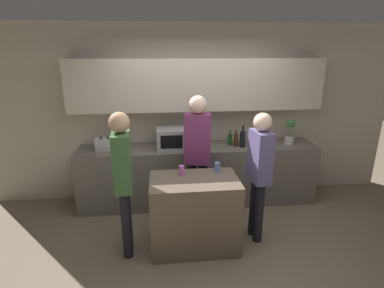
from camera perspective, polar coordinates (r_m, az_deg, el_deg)
ground_plane at (r=3.75m, az=4.09°, el=-20.75°), size 14.00×14.00×0.00m
back_wall at (r=4.65m, az=0.88°, el=7.88°), size 6.40×0.40×2.70m
back_counter at (r=4.70m, az=1.22°, el=-5.78°), size 3.60×0.62×0.91m
kitchen_island at (r=3.69m, az=0.43°, el=-13.02°), size 1.03×0.64×0.89m
microwave at (r=4.45m, az=-3.38°, el=1.14°), size 0.52×0.39×0.30m
toaster at (r=4.53m, az=-16.27°, el=-0.01°), size 0.26×0.16×0.18m
potted_plant at (r=4.85m, az=18.17°, el=2.28°), size 0.14×0.14×0.39m
bottle_0 at (r=4.61m, az=7.23°, el=0.89°), size 0.06×0.06×0.24m
bottle_1 at (r=4.58m, az=8.35°, el=0.78°), size 0.07×0.07×0.25m
bottle_2 at (r=4.55m, az=9.61°, el=0.98°), size 0.09×0.09×0.32m
cup_0 at (r=3.69m, az=4.84°, el=-4.40°), size 0.07×0.07×0.12m
cup_1 at (r=3.59m, az=-2.00°, el=-5.01°), size 0.07×0.07×0.11m
person_left at (r=3.97m, az=1.07°, el=-0.88°), size 0.37×0.25×1.77m
person_center at (r=3.39m, az=-13.01°, el=-5.48°), size 0.22×0.35×1.70m
person_right at (r=3.69m, az=12.72°, el=-4.35°), size 0.22×0.36×1.63m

